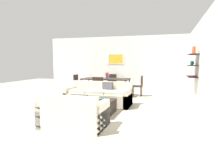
% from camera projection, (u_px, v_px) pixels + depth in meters
% --- Properties ---
extents(ground_plane, '(18.00, 18.00, 0.00)m').
position_uv_depth(ground_plane, '(99.00, 107.00, 6.39)').
color(ground_plane, '#BCB29E').
extents(back_wall_unit, '(8.40, 0.09, 2.70)m').
position_uv_depth(back_wall_unit, '(129.00, 64.00, 9.52)').
color(back_wall_unit, silver).
rests_on(back_wall_unit, ground).
extents(right_wall_shelf_unit, '(0.34, 8.20, 2.70)m').
position_uv_depth(right_wall_shelf_unit, '(199.00, 66.00, 5.97)').
color(right_wall_shelf_unit, silver).
rests_on(right_wall_shelf_unit, ground).
extents(sofa_beige, '(2.21, 0.90, 0.78)m').
position_uv_depth(sofa_beige, '(99.00, 96.00, 6.71)').
color(sofa_beige, beige).
rests_on(sofa_beige, ground).
extents(loveseat_white, '(1.41, 0.90, 0.78)m').
position_uv_depth(loveseat_white, '(74.00, 115.00, 4.39)').
color(loveseat_white, silver).
rests_on(loveseat_white, ground).
extents(coffee_table, '(1.06, 1.09, 0.38)m').
position_uv_depth(coffee_table, '(94.00, 107.00, 5.53)').
color(coffee_table, black).
rests_on(coffee_table, ground).
extents(decorative_bowl, '(0.37, 0.37, 0.06)m').
position_uv_depth(decorative_bowl, '(96.00, 99.00, 5.54)').
color(decorative_bowl, '#19666B').
rests_on(decorative_bowl, coffee_table).
extents(apple_on_coffee_table, '(0.07, 0.07, 0.07)m').
position_uv_depth(apple_on_coffee_table, '(85.00, 100.00, 5.45)').
color(apple_on_coffee_table, '#669E2D').
rests_on(apple_on_coffee_table, coffee_table).
extents(dining_table, '(2.06, 0.94, 0.75)m').
position_uv_depth(dining_table, '(106.00, 80.00, 8.58)').
color(dining_table, black).
rests_on(dining_table, ground).
extents(dining_chair_head, '(0.44, 0.44, 0.88)m').
position_uv_depth(dining_chair_head, '(111.00, 82.00, 9.44)').
color(dining_chair_head, black).
rests_on(dining_chair_head, ground).
extents(dining_chair_foot, '(0.44, 0.44, 0.88)m').
position_uv_depth(dining_chair_foot, '(99.00, 86.00, 7.76)').
color(dining_chair_foot, black).
rests_on(dining_chair_foot, ground).
extents(dining_chair_left_far, '(0.44, 0.44, 0.88)m').
position_uv_depth(dining_chair_left_far, '(78.00, 83.00, 9.20)').
color(dining_chair_left_far, black).
rests_on(dining_chair_left_far, ground).
extents(dining_chair_right_far, '(0.44, 0.44, 0.88)m').
position_uv_depth(dining_chair_right_far, '(139.00, 84.00, 8.40)').
color(dining_chair_right_far, black).
rests_on(dining_chair_right_far, ground).
extents(wine_glass_right_far, '(0.08, 0.08, 0.15)m').
position_uv_depth(wine_glass_right_far, '(123.00, 76.00, 8.47)').
color(wine_glass_right_far, silver).
rests_on(wine_glass_right_far, dining_table).
extents(wine_glass_head, '(0.08, 0.08, 0.18)m').
position_uv_depth(wine_glass_head, '(109.00, 75.00, 8.95)').
color(wine_glass_head, silver).
rests_on(wine_glass_head, dining_table).
extents(wine_glass_left_far, '(0.06, 0.06, 0.15)m').
position_uv_depth(wine_glass_left_far, '(91.00, 76.00, 8.88)').
color(wine_glass_left_far, silver).
rests_on(wine_glass_left_far, dining_table).
extents(centerpiece_vase, '(0.16, 0.16, 0.27)m').
position_uv_depth(centerpiece_vase, '(107.00, 75.00, 8.52)').
color(centerpiece_vase, '#4C518C').
rests_on(centerpiece_vase, dining_table).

